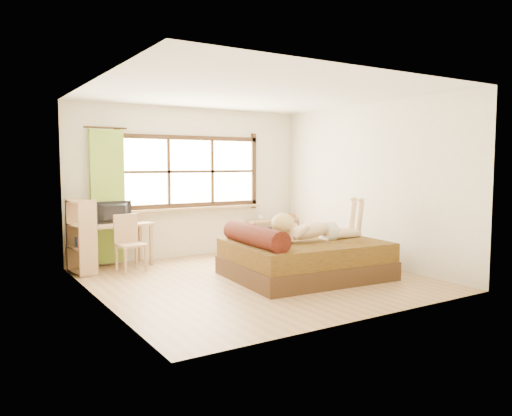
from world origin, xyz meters
TOP-DOWN VIEW (x-y plane):
  - floor at (0.00, 0.00)m, footprint 4.50×4.50m
  - ceiling at (0.00, 0.00)m, footprint 4.50×4.50m
  - wall_back at (0.00, 2.25)m, footprint 4.50×0.00m
  - wall_front at (0.00, -2.25)m, footprint 4.50×0.00m
  - wall_left at (-2.25, 0.00)m, footprint 0.00×4.50m
  - wall_right at (2.25, 0.00)m, footprint 0.00×4.50m
  - window at (0.00, 2.22)m, footprint 2.80×0.16m
  - curtain at (-1.55, 2.13)m, footprint 0.55×0.10m
  - bed at (0.66, -0.26)m, footprint 2.30×1.90m
  - woman at (0.86, -0.31)m, footprint 1.55×0.55m
  - kitten at (-0.01, -0.16)m, footprint 0.34×0.15m
  - desk at (-1.48, 1.95)m, footprint 1.19×0.65m
  - monitor at (-1.48, 2.00)m, footprint 0.64×0.15m
  - chair at (-1.39, 1.58)m, footprint 0.44×0.44m
  - pipe_shelf at (1.73, 2.07)m, footprint 1.19×0.33m
  - cup at (1.42, 2.07)m, footprint 0.13×0.13m
  - book at (1.92, 2.07)m, footprint 0.17×0.23m
  - bookshelf at (-2.08, 1.70)m, footprint 0.37×0.54m

SIDE VIEW (x-z plane):
  - floor at x=0.00m, z-range 0.00..0.00m
  - bed at x=0.66m, z-range -0.12..0.71m
  - pipe_shelf at x=1.73m, z-range 0.10..0.77m
  - chair at x=-1.39m, z-range 0.05..0.94m
  - bookshelf at x=-2.08m, z-range 0.01..1.16m
  - book at x=1.92m, z-range 0.59..0.61m
  - desk at x=-1.48m, z-range 0.26..0.97m
  - cup at x=1.42m, z-range 0.59..0.69m
  - kitten at x=-0.01m, z-range 0.55..0.81m
  - woman at x=0.86m, z-range 0.55..1.20m
  - monitor at x=-1.48m, z-range 0.71..1.08m
  - curtain at x=-1.55m, z-range 0.05..2.25m
  - wall_back at x=0.00m, z-range -0.90..3.60m
  - wall_front at x=0.00m, z-range -0.90..3.60m
  - wall_left at x=-2.25m, z-range -0.90..3.60m
  - wall_right at x=2.25m, z-range -0.90..3.60m
  - window at x=0.00m, z-range 0.78..2.24m
  - ceiling at x=0.00m, z-range 2.70..2.70m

